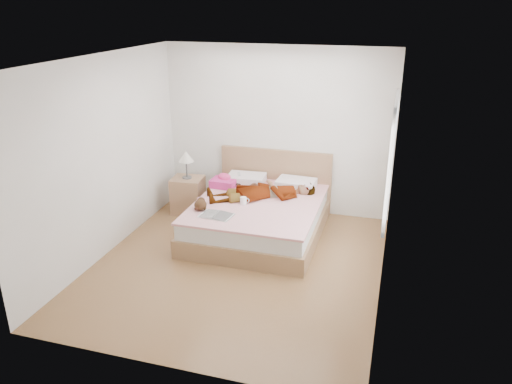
% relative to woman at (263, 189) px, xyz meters
% --- Properties ---
extents(ground, '(4.00, 4.00, 0.00)m').
position_rel_woman_xyz_m(ground, '(-0.00, -1.20, -0.62)').
color(ground, '#4E2D18').
rests_on(ground, ground).
extents(woman, '(1.73, 1.30, 0.22)m').
position_rel_woman_xyz_m(woman, '(0.00, 0.00, 0.00)').
color(woman, white).
rests_on(woman, bed).
extents(hair, '(0.43, 0.52, 0.07)m').
position_rel_woman_xyz_m(hair, '(-0.57, 0.45, -0.08)').
color(hair, black).
rests_on(hair, bed).
extents(phone, '(0.07, 0.09, 0.05)m').
position_rel_woman_xyz_m(phone, '(-0.50, 0.40, 0.05)').
color(phone, silver).
rests_on(phone, bed).
extents(room_shell, '(4.00, 4.00, 4.00)m').
position_rel_woman_xyz_m(room_shell, '(1.77, -0.90, 0.88)').
color(room_shell, white).
rests_on(room_shell, ground).
extents(bed, '(1.80, 2.08, 1.00)m').
position_rel_woman_xyz_m(bed, '(-0.00, -0.16, -0.35)').
color(bed, olive).
rests_on(bed, ground).
extents(towel, '(0.39, 0.33, 0.20)m').
position_rel_woman_xyz_m(towel, '(-0.69, 0.22, -0.03)').
color(towel, '#D93B8E').
rests_on(towel, bed).
extents(magazine, '(0.46, 0.33, 0.03)m').
position_rel_woman_xyz_m(magazine, '(-0.40, -0.87, -0.10)').
color(magazine, white).
rests_on(magazine, bed).
extents(coffee_mug, '(0.14, 0.12, 0.11)m').
position_rel_woman_xyz_m(coffee_mug, '(-0.17, -0.39, -0.06)').
color(coffee_mug, white).
rests_on(coffee_mug, bed).
extents(plush_toy, '(0.22, 0.29, 0.15)m').
position_rel_woman_xyz_m(plush_toy, '(-0.69, -0.72, -0.03)').
color(plush_toy, black).
rests_on(plush_toy, bed).
extents(nightstand, '(0.51, 0.46, 1.02)m').
position_rel_woman_xyz_m(nightstand, '(-1.30, 0.23, -0.28)').
color(nightstand, olive).
rests_on(nightstand, ground).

